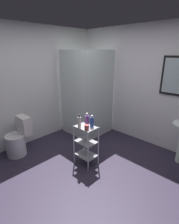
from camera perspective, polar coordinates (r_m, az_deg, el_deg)
The scene contains 10 objects.
ground_plane at distance 3.05m, azimuth -0.76°, elevation -20.85°, with size 4.20×4.20×0.02m, color #2C2437.
wall_back at distance 3.93m, azimuth 18.79°, elevation 7.96°, with size 4.20×0.14×2.50m.
wall_left at distance 3.93m, azimuth -20.53°, elevation 7.71°, with size 0.10×4.20×2.50m, color silver.
shower_stall at distance 4.28m, azimuth -0.77°, elevation -1.15°, with size 0.92×0.92×2.00m.
toilet at distance 3.73m, azimuth -22.53°, elevation -8.42°, with size 0.37×0.49×0.76m.
storage_cart at distance 3.11m, azimuth -1.15°, elevation -9.98°, with size 0.38×0.28×0.74m.
lotion_bottle_white at distance 2.93m, azimuth -3.38°, elevation -3.23°, with size 0.06×0.06×0.23m.
conditioner_bottle_purple at distance 2.96m, azimuth -0.83°, elevation -2.86°, with size 0.06×0.06×0.24m.
shampoo_bottle_blue at distance 2.94m, azimuth 0.78°, elevation -3.25°, with size 0.07×0.07×0.21m.
rinse_cup at distance 2.85m, azimuth -0.94°, elevation -5.10°, with size 0.08×0.08×0.09m, color #B24742.
Camera 1 is at (1.65, -1.65, 1.96)m, focal length 27.72 mm.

